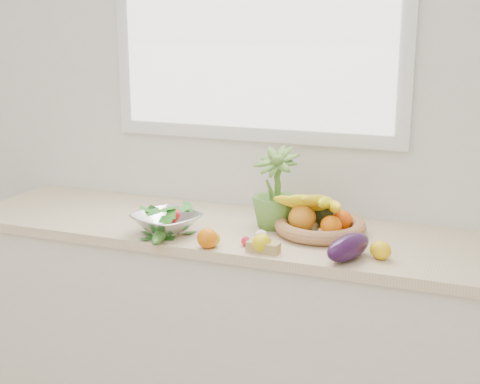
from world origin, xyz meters
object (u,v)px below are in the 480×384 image
at_px(fruit_basket, 320,221).
at_px(apple, 175,217).
at_px(eggplant, 348,247).
at_px(colander_with_spinach, 166,218).
at_px(cucumber, 161,233).
at_px(potted_herb, 275,189).

bearing_deg(fruit_basket, apple, -168.19).
bearing_deg(eggplant, colander_with_spinach, 178.07).
height_order(cucumber, potted_herb, potted_herb).
xyz_separation_m(potted_herb, fruit_basket, (0.19, -0.02, -0.11)).
relative_size(apple, colander_with_spinach, 0.24).
xyz_separation_m(apple, eggplant, (0.73, -0.13, 0.01)).
height_order(fruit_basket, colander_with_spinach, fruit_basket).
distance_m(cucumber, colander_with_spinach, 0.08).
xyz_separation_m(eggplant, colander_with_spinach, (-0.71, 0.02, 0.02)).
height_order(eggplant, fruit_basket, fruit_basket).
relative_size(eggplant, cucumber, 0.88).
bearing_deg(fruit_basket, cucumber, -152.39).
bearing_deg(colander_with_spinach, fruit_basket, 21.82).
bearing_deg(eggplant, apple, 170.24).
relative_size(eggplant, colander_with_spinach, 0.72).
height_order(eggplant, potted_herb, potted_herb).
height_order(apple, potted_herb, potted_herb).
xyz_separation_m(cucumber, potted_herb, (0.35, 0.30, 0.13)).
bearing_deg(potted_herb, apple, -159.99).
bearing_deg(fruit_basket, colander_with_spinach, -158.18).
height_order(cucumber, colander_with_spinach, colander_with_spinach).
distance_m(apple, colander_with_spinach, 0.11).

